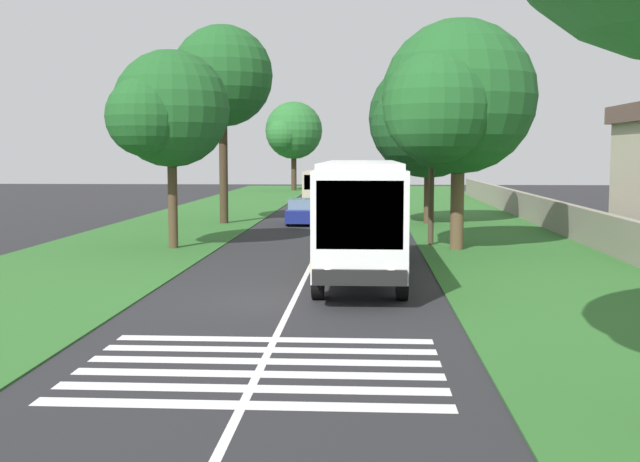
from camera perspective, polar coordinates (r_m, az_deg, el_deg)
The scene contains 17 objects.
ground at distance 21.76m, azimuth -1.92°, elevation -5.03°, with size 160.00×160.00×0.00m, color #262628.
grass_verge_left at distance 37.90m, azimuth -12.27°, elevation -0.58°, with size 120.00×8.00×0.04m, color #2D6628.
grass_verge_right at distance 37.05m, azimuth 12.98°, elevation -0.73°, with size 120.00×8.00×0.04m, color #2D6628.
centre_line at distance 36.57m, azimuth 0.21°, elevation -0.70°, with size 110.00×0.16×0.01m, color silver.
coach_bus at distance 25.67m, azimuth 2.94°, elevation 1.42°, with size 11.16×2.62×3.73m.
zebra_crossing at distance 15.24m, azimuth -4.24°, elevation -9.67°, with size 4.95×6.80×0.01m.
trailing_car_0 at distance 45.23m, azimuth -1.16°, elevation 1.35°, with size 4.30×1.78×1.43m.
trailing_car_1 at distance 50.16m, azimuth 3.17°, elevation 1.76°, with size 4.30×1.78×1.43m.
trailing_car_2 at distance 55.29m, azimuth 3.13°, elevation 2.12°, with size 4.30×1.78×1.43m.
trailing_minibus_0 at distance 66.32m, azimuth -0.18°, elevation 3.46°, with size 6.00×2.14×2.53m.
roadside_tree_left_0 at distance 45.96m, azimuth -7.03°, elevation 10.66°, with size 6.81×5.64×11.07m.
roadside_tree_left_1 at distance 85.12m, azimuth -1.96°, elevation 7.08°, with size 6.96×6.03×9.35m.
roadside_tree_left_2 at distance 33.97m, azimuth -10.77°, elevation 8.31°, with size 5.87×4.83×8.20m.
roadside_tree_right_0 at distance 33.26m, azimuth 9.53°, elevation 9.11°, with size 7.59×6.27×9.37m.
roadside_tree_right_1 at distance 45.42m, azimuth 7.52°, elevation 7.76°, with size 8.01×6.72×9.27m.
utility_pole at distance 34.87m, azimuth 7.97°, elevation 5.02°, with size 0.24×1.40×7.03m.
roadside_wall at distance 42.53m, azimuth 16.39°, elevation 1.06°, with size 70.00×0.40×1.55m, color gray.
Camera 1 is at (-21.30, -1.95, 4.01)m, focal length 44.91 mm.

